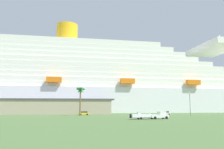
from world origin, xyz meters
TOP-DOWN VIEW (x-y plane):
  - ground_plane at (0.00, 30.00)m, footprint 600.00×600.00m
  - cruise_ship at (6.83, 56.88)m, footprint 273.91×42.44m
  - terminal_building at (-39.78, 30.27)m, footprint 74.00×24.92m
  - pickup_truck at (1.16, -21.97)m, footprint 5.79×2.78m
  - small_boat_on_trailer at (-4.27, -22.59)m, footprint 8.09×2.58m
  - palm_tree at (-20.50, 6.16)m, footprint 3.50×3.29m
  - street_lamp at (21.39, -4.08)m, footprint 0.56×0.56m
  - parked_car_yellow_taxi at (-18.52, 12.82)m, footprint 4.58×2.54m
  - parked_car_white_van at (16.76, 9.06)m, footprint 4.52×2.14m

SIDE VIEW (x-z plane):
  - ground_plane at x=0.00m, z-range 0.00..0.00m
  - parked_car_yellow_taxi at x=-18.52m, z-range 0.04..1.62m
  - parked_car_white_van at x=16.76m, z-range 0.04..1.62m
  - small_boat_on_trailer at x=-4.27m, z-range -0.11..2.04m
  - pickup_truck at x=1.16m, z-range -0.06..2.14m
  - terminal_building at x=-39.78m, z-range 0.02..7.27m
  - street_lamp at x=21.39m, z-range 1.27..10.39m
  - palm_tree at x=-20.50m, z-range 3.37..14.72m
  - cruise_ship at x=6.83m, z-range -15.12..48.71m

